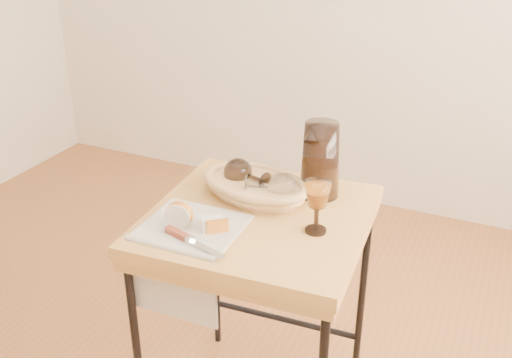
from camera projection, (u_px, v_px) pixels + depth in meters
The scene contains 10 objects.
side_table at pixel (259, 321), 1.85m from camera, with size 0.60×0.60×0.77m, color brown, non-canonical shape.
tea_towel at pixel (192, 227), 1.61m from camera, with size 0.27×0.24×0.01m, color silver.
bread_basket at pixel (256, 188), 1.77m from camera, with size 0.30×0.21×0.05m, color #AC7746, non-canonical shape.
goblet_lying_a at pixel (249, 176), 1.77m from camera, with size 0.14×0.09×0.09m, color #3E2D22, non-canonical shape.
goblet_lying_b at pixel (267, 185), 1.72m from camera, with size 0.14×0.08×0.08m, color white, non-canonical shape.
pitcher at pixel (320, 160), 1.74m from camera, with size 0.16×0.24×0.27m, color black, non-canonical shape.
wine_goblet at pixel (317, 207), 1.56m from camera, with size 0.07×0.07×0.15m, color white, non-canonical shape.
apple_half at pixel (180, 213), 1.60m from camera, with size 0.08×0.04×0.07m, color red.
apple_wedge at pixel (213, 223), 1.58m from camera, with size 0.06×0.03×0.04m, color beige.
table_knife at pixel (192, 241), 1.53m from camera, with size 0.20×0.02×0.02m, color silver, non-canonical shape.
Camera 1 is at (0.92, -1.16, 1.60)m, focal length 41.54 mm.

